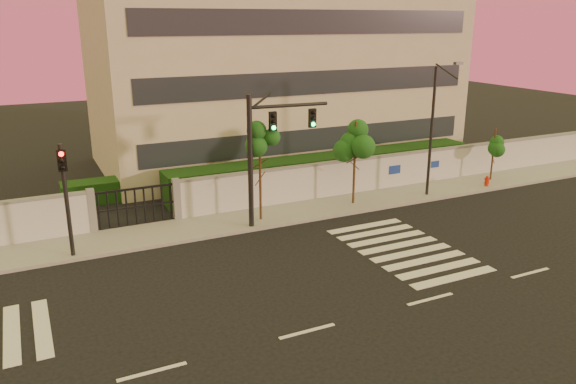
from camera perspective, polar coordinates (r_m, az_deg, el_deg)
name	(u,v)px	position (r m, az deg, el deg)	size (l,w,h in m)	color
ground	(307,331)	(18.66, 1.97, -13.97)	(120.00, 120.00, 0.00)	black
sidewalk	(206,226)	(27.45, -8.29, -3.45)	(60.00, 3.00, 0.15)	gray
perimeter_wall	(198,198)	(28.51, -9.10, -0.59)	(60.00, 0.36, 2.20)	#B6B8BE
hedge_row	(202,186)	(31.39, -8.70, 0.60)	(41.00, 4.25, 1.80)	black
institutional_building	(276,72)	(39.85, -1.25, 12.10)	(24.40, 12.40, 12.25)	#B7AD9B
road_markings	(222,292)	(21.14, -6.72, -10.09)	(57.00, 7.62, 0.02)	silver
street_tree_d	(260,149)	(26.96, -2.86, 4.36)	(1.52, 1.21, 5.02)	#382314
street_tree_e	(355,144)	(29.72, 6.86, 4.86)	(1.60, 1.27, 4.60)	#382314
street_tree_f	(494,143)	(36.49, 20.23, 4.74)	(1.36, 1.08, 3.36)	#382314
traffic_signal_main	(266,145)	(26.24, -2.23, 4.84)	(4.06, 0.49, 6.43)	black
traffic_signal_secondary	(65,188)	(24.45, -21.71, 0.42)	(0.38, 0.36, 4.92)	black
streetlight_east	(434,126)	(31.74, 14.59, 6.53)	(0.45, 1.83, 7.60)	black
fire_hydrant	(487,182)	(35.36, 19.53, 0.94)	(0.30, 0.29, 0.77)	red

